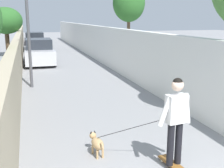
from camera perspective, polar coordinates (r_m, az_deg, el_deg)
name	(u,v)px	position (r m, az deg, el deg)	size (l,w,h in m)	color
ground_plane	(64,66)	(17.29, -9.51, 3.63)	(80.00, 80.00, 0.00)	gray
wall_left	(18,56)	(15.07, -18.23, 5.29)	(48.00, 0.30, 1.84)	tan
fence_right	(114,49)	(15.72, 0.49, 7.03)	(48.00, 0.30, 2.26)	white
tree_left_near	(6,21)	(21.98, -20.42, 11.69)	(2.31, 2.31, 3.52)	#473523
tree_right_distant	(129,3)	(16.96, 3.38, 15.77)	(1.84, 1.84, 4.70)	brown
lamp_post	(27,17)	(11.92, -16.51, 12.61)	(0.36, 0.36, 4.06)	#4C4C51
skateboard	(173,165)	(5.79, 12.13, -15.43)	(0.82, 0.29, 0.08)	brown
person_skateboarder	(176,115)	(5.39, 12.64, -6.03)	(0.26, 0.72, 1.68)	black
dog	(97,143)	(6.06, -2.97, -11.61)	(1.26, 1.41, 1.06)	tan
car_near	(39,52)	(18.17, -14.34, 6.13)	(3.92, 1.80, 1.54)	silver
car_far	(35,42)	(26.35, -15.16, 8.15)	(4.03, 1.80, 1.54)	black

